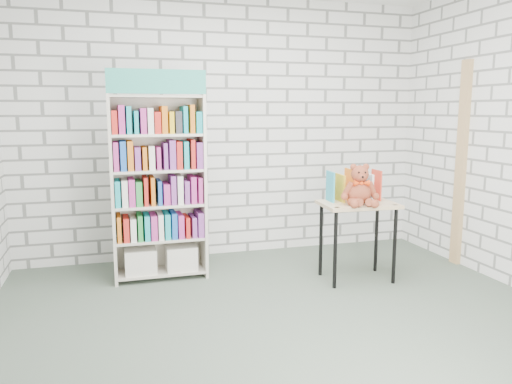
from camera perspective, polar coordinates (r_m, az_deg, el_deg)
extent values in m
plane|color=#475547|center=(3.92, 3.64, -14.77)|extent=(4.50, 4.50, 0.00)
cube|color=silver|center=(5.50, -3.35, 7.23)|extent=(4.50, 0.02, 2.80)
cube|color=silver|center=(1.85, 25.72, 2.24)|extent=(4.50, 0.02, 2.80)
cube|color=beige|center=(4.77, -16.11, 0.18)|extent=(0.03, 0.34, 1.74)
cube|color=beige|center=(4.84, -6.09, 0.62)|extent=(0.03, 0.34, 1.74)
cube|color=beige|center=(4.94, -11.24, 0.68)|extent=(0.87, 0.02, 1.74)
cube|color=teal|center=(4.58, -11.26, 12.29)|extent=(0.87, 0.02, 0.21)
cube|color=beige|center=(4.97, -10.77, -8.90)|extent=(0.81, 0.32, 0.02)
cube|color=beige|center=(4.88, -10.89, -5.22)|extent=(0.81, 0.32, 0.02)
cube|color=beige|center=(4.81, -11.01, -1.42)|extent=(0.81, 0.32, 0.02)
cube|color=beige|center=(4.76, -11.13, 2.48)|extent=(0.81, 0.32, 0.02)
cube|color=beige|center=(4.73, -11.25, 6.44)|extent=(0.81, 0.32, 0.02)
cube|color=beige|center=(4.73, -11.39, 10.66)|extent=(0.81, 0.32, 0.02)
cube|color=silver|center=(4.92, -13.08, -7.60)|extent=(0.29, 0.28, 0.23)
cube|color=silver|center=(4.96, -8.57, -7.35)|extent=(0.29, 0.28, 0.23)
cube|color=#BF338C|center=(4.84, -10.92, -3.78)|extent=(0.81, 0.28, 0.23)
cube|color=#19A5B2|center=(4.78, -11.04, 0.07)|extent=(0.81, 0.28, 0.23)
cube|color=white|center=(4.74, -11.17, 4.00)|extent=(0.81, 0.28, 0.23)
cube|color=purple|center=(4.72, -11.29, 7.99)|extent=(0.81, 0.28, 0.23)
cube|color=tan|center=(4.77, 11.59, -1.39)|extent=(0.72, 0.52, 0.03)
cylinder|color=black|center=(4.57, 9.04, -6.57)|extent=(0.03, 0.03, 0.71)
cylinder|color=black|center=(4.91, 7.42, -5.43)|extent=(0.03, 0.03, 0.71)
cylinder|color=black|center=(4.82, 15.56, -5.98)|extent=(0.03, 0.03, 0.71)
cylinder|color=black|center=(5.13, 13.59, -4.95)|extent=(0.03, 0.03, 0.71)
cylinder|color=black|center=(4.50, 9.24, -1.79)|extent=(0.05, 0.05, 0.01)
cylinder|color=black|center=(4.73, 15.59, -1.45)|extent=(0.05, 0.05, 0.01)
cube|color=#2B9CBB|center=(4.75, 8.53, 0.62)|extent=(0.03, 0.21, 0.29)
cube|color=gold|center=(4.79, 9.57, 0.66)|extent=(0.03, 0.21, 0.29)
cube|color=orange|center=(4.82, 10.60, 0.69)|extent=(0.03, 0.21, 0.29)
cube|color=black|center=(4.86, 11.62, 0.73)|extent=(0.03, 0.21, 0.29)
cube|color=silver|center=(4.90, 12.61, 0.76)|extent=(0.03, 0.21, 0.29)
cube|color=red|center=(4.94, 13.60, 0.79)|extent=(0.03, 0.21, 0.29)
ellipsoid|color=brown|center=(4.66, 11.71, -0.05)|extent=(0.22, 0.19, 0.22)
sphere|color=brown|center=(4.63, 11.80, 2.02)|extent=(0.16, 0.16, 0.16)
sphere|color=brown|center=(4.62, 11.07, 2.83)|extent=(0.06, 0.06, 0.06)
sphere|color=brown|center=(4.65, 12.46, 2.83)|extent=(0.06, 0.06, 0.06)
sphere|color=brown|center=(4.57, 12.00, 1.65)|extent=(0.06, 0.06, 0.06)
sphere|color=black|center=(4.55, 11.69, 2.18)|extent=(0.02, 0.02, 0.02)
sphere|color=black|center=(4.57, 12.36, 2.18)|extent=(0.02, 0.02, 0.02)
sphere|color=black|center=(4.54, 12.10, 1.67)|extent=(0.02, 0.02, 0.02)
cylinder|color=brown|center=(4.60, 10.45, 0.29)|extent=(0.11, 0.11, 0.16)
cylinder|color=brown|center=(4.66, 13.11, 0.31)|extent=(0.12, 0.09, 0.16)
sphere|color=brown|center=(4.59, 10.09, -0.54)|extent=(0.06, 0.06, 0.06)
sphere|color=brown|center=(4.67, 13.52, -0.49)|extent=(0.06, 0.06, 0.06)
cylinder|color=brown|center=(4.54, 11.28, -1.15)|extent=(0.08, 0.17, 0.09)
cylinder|color=brown|center=(4.58, 12.82, -1.12)|extent=(0.14, 0.18, 0.09)
sphere|color=brown|center=(4.47, 11.20, -1.39)|extent=(0.08, 0.08, 0.08)
sphere|color=brown|center=(4.52, 13.41, -1.35)|extent=(0.08, 0.08, 0.08)
cone|color=#E93F0E|center=(4.57, 11.52, 1.00)|extent=(0.08, 0.07, 0.06)
cone|color=#E93F0E|center=(4.59, 12.42, 1.00)|extent=(0.08, 0.07, 0.06)
sphere|color=#E93F0E|center=(4.58, 11.98, 0.99)|extent=(0.03, 0.03, 0.03)
cube|color=tan|center=(5.55, 22.37, 2.94)|extent=(0.05, 0.12, 2.10)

